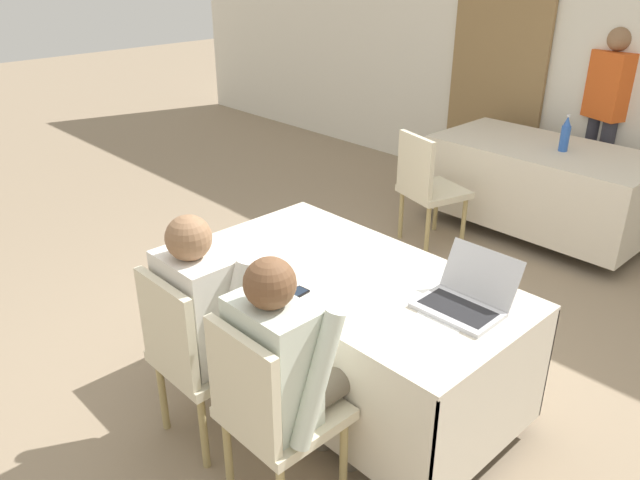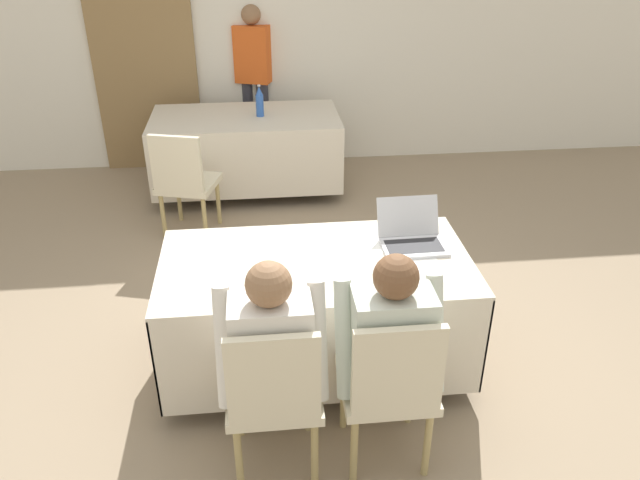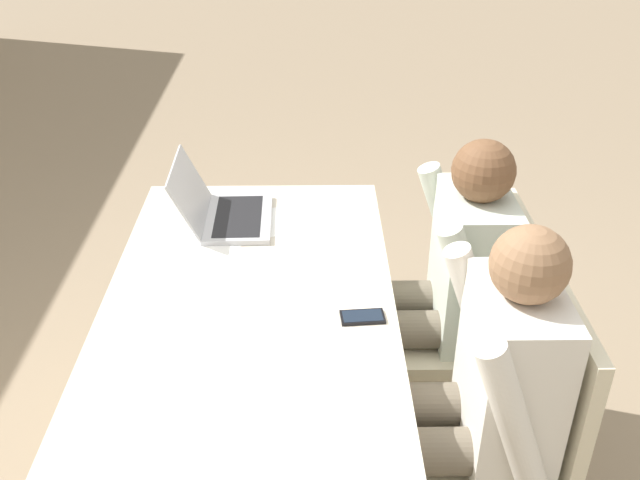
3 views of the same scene
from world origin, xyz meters
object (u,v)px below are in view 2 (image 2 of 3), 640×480
at_px(person_white_shirt, 387,342).
at_px(person_red_shirt, 254,76).
at_px(water_bottle, 260,102).
at_px(laptop, 412,238).
at_px(cell_phone, 316,295).
at_px(chair_far_spare, 184,179).
at_px(person_checkered_shirt, 272,350).
at_px(chair_near_right, 390,383).
at_px(chair_near_left, 274,392).

bearing_deg(person_white_shirt, person_red_shirt, -82.24).
bearing_deg(water_bottle, person_white_shirt, -81.10).
xyz_separation_m(laptop, cell_phone, (-0.60, -0.47, -0.04)).
height_order(water_bottle, person_white_shirt, person_white_shirt).
xyz_separation_m(water_bottle, chair_far_spare, (-0.63, -0.86, -0.36)).
xyz_separation_m(person_checkered_shirt, person_red_shirt, (-0.01, 4.04, 0.25)).
xyz_separation_m(water_bottle, chair_near_right, (0.51, -3.38, -0.36)).
bearing_deg(person_checkered_shirt, chair_far_spare, -75.85).
xyz_separation_m(chair_near_right, person_checkered_shirt, (-0.54, 0.10, 0.16)).
distance_m(laptop, person_white_shirt, 0.84).
bearing_deg(person_checkered_shirt, person_white_shirt, -180.00).
distance_m(laptop, chair_far_spare, 2.20).
bearing_deg(cell_phone, person_white_shirt, -49.76).
height_order(laptop, chair_far_spare, laptop).
bearing_deg(person_red_shirt, chair_near_left, -70.00).
bearing_deg(water_bottle, chair_near_left, -90.42).
distance_m(chair_near_right, person_white_shirt, 0.19).
relative_size(chair_far_spare, person_red_shirt, 0.57).
distance_m(water_bottle, chair_near_left, 3.40).
relative_size(chair_near_left, chair_far_spare, 1.00).
relative_size(laptop, person_white_shirt, 0.31).
bearing_deg(chair_near_right, water_bottle, -81.36).
bearing_deg(chair_near_right, chair_far_spare, -65.52).
relative_size(chair_near_right, person_red_shirt, 0.57).
xyz_separation_m(laptop, person_white_shirt, (-0.29, -0.78, -0.11)).
relative_size(laptop, water_bottle, 1.28).
xyz_separation_m(chair_near_right, person_white_shirt, (0.00, 0.10, 0.16)).
bearing_deg(person_checkered_shirt, cell_phone, -127.17).
distance_m(chair_near_right, person_red_shirt, 4.20).
relative_size(chair_near_left, chair_near_right, 1.00).
relative_size(laptop, cell_phone, 2.70).
height_order(cell_phone, chair_near_right, chair_near_right).
xyz_separation_m(chair_near_left, person_white_shirt, (0.54, 0.10, 0.16)).
xyz_separation_m(chair_near_left, person_red_shirt, (-0.01, 4.14, 0.41)).
bearing_deg(water_bottle, chair_far_spare, -126.45).
bearing_deg(person_checkered_shirt, chair_near_left, 90.00).
bearing_deg(chair_near_right, person_white_shirt, -90.00).
bearing_deg(chair_far_spare, water_bottle, -110.88).
bearing_deg(person_white_shirt, chair_far_spare, -64.60).
distance_m(cell_phone, person_checkered_shirt, 0.39).
relative_size(chair_near_right, chair_far_spare, 1.00).
xyz_separation_m(laptop, chair_near_left, (-0.83, -0.88, -0.27)).
relative_size(cell_phone, water_bottle, 0.48).
relative_size(laptop, chair_near_right, 0.40).
relative_size(person_checkered_shirt, person_red_shirt, 0.74).
bearing_deg(person_red_shirt, chair_far_spare, -90.37).
height_order(chair_far_spare, person_checkered_shirt, person_checkered_shirt).
height_order(laptop, person_checkered_shirt, person_checkered_shirt).
xyz_separation_m(water_bottle, person_checkered_shirt, (-0.02, -3.27, -0.20)).
distance_m(chair_near_left, person_white_shirt, 0.57).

